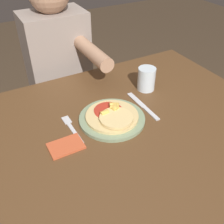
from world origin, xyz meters
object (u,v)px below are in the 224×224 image
object	(u,v)px
dining_table	(122,147)
pizza	(113,115)
plate	(112,119)
knife	(143,106)
fork	(71,128)
drinking_glass	(146,79)
person_diner	(60,69)

from	to	relation	value
dining_table	pizza	bearing A→B (deg)	102.38
plate	knife	bearing A→B (deg)	5.17
fork	drinking_glass	distance (m)	0.42
fork	person_diner	distance (m)	0.60
dining_table	fork	world-z (taller)	fork
plate	dining_table	bearing A→B (deg)	-76.91
plate	fork	bearing A→B (deg)	168.68
knife	drinking_glass	world-z (taller)	drinking_glass
person_diner	knife	bearing A→B (deg)	-74.17
drinking_glass	pizza	bearing A→B (deg)	-152.04
fork	knife	xyz separation A→B (m)	(0.32, -0.02, 0.00)
drinking_glass	plate	bearing A→B (deg)	-152.79
dining_table	person_diner	xyz separation A→B (m)	(-0.02, 0.67, 0.05)
knife	drinking_glass	distance (m)	0.15
plate	pizza	xyz separation A→B (m)	(0.00, -0.00, 0.02)
pizza	drinking_glass	distance (m)	0.28
knife	person_diner	xyz separation A→B (m)	(-0.17, 0.59, -0.06)
plate	drinking_glass	bearing A→B (deg)	27.21
dining_table	drinking_glass	world-z (taller)	drinking_glass
pizza	fork	size ratio (longest dim) A/B	1.20
person_diner	dining_table	bearing A→B (deg)	-88.14
dining_table	plate	bearing A→B (deg)	103.09
dining_table	drinking_glass	bearing A→B (deg)	38.47
plate	fork	size ratio (longest dim) A/B	1.49
person_diner	pizza	bearing A→B (deg)	-89.12
fork	plate	bearing A→B (deg)	-11.32
plate	pizza	world-z (taller)	pizza
drinking_glass	person_diner	xyz separation A→B (m)	(-0.26, 0.48, -0.11)
fork	drinking_glass	bearing A→B (deg)	13.25
pizza	drinking_glass	world-z (taller)	drinking_glass
dining_table	plate	xyz separation A→B (m)	(-0.01, 0.06, 0.11)
fork	knife	size ratio (longest dim) A/B	0.80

